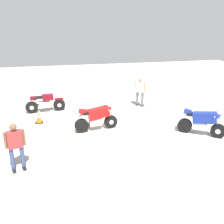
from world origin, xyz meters
TOP-DOWN VIEW (x-y plane):
  - ground_plane at (0.00, 0.00)m, footprint 40.00×40.00m
  - curb_edge at (0.00, 4.60)m, footprint 14.00×0.30m
  - motorcycle_red_sportbike at (-1.19, -0.30)m, footprint 1.96×0.70m
  - motorcycle_maroon_cruiser at (-3.43, 2.80)m, footprint 2.09×0.70m
  - motorcycle_blue_sportbike at (3.01, -1.90)m, footprint 1.62×1.40m
  - person_in_red_shirt at (-4.24, -2.84)m, footprint 0.63×0.40m
  - person_in_white_shirt at (1.88, 2.53)m, footprint 0.53×0.56m
  - traffic_cone at (-3.73, 1.23)m, footprint 0.36×0.36m

SIDE VIEW (x-z plane):
  - ground_plane at x=0.00m, z-range 0.00..0.00m
  - curb_edge at x=0.00m, z-range 0.00..0.15m
  - traffic_cone at x=-3.73m, z-range 0.00..0.53m
  - motorcycle_maroon_cruiser at x=-3.43m, z-range -0.02..1.06m
  - motorcycle_red_sportbike at x=-1.19m, z-range 0.02..1.17m
  - motorcycle_blue_sportbike at x=3.01m, z-range 0.02..1.17m
  - person_in_red_shirt at x=-4.24m, z-range 0.10..1.69m
  - person_in_white_shirt at x=1.88m, z-range 0.12..1.82m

